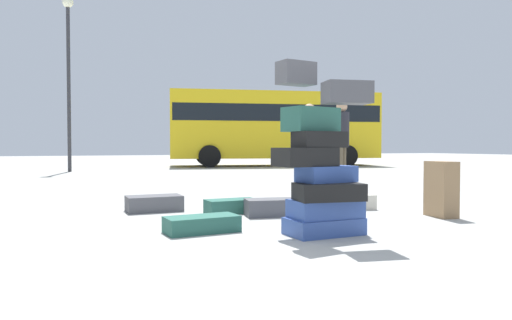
{
  "coord_description": "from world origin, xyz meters",
  "views": [
    {
      "loc": [
        -2.0,
        -4.14,
        0.86
      ],
      "look_at": [
        0.34,
        1.43,
        0.68
      ],
      "focal_mm": 32.4,
      "sensor_mm": 36.0,
      "label": 1
    }
  ],
  "objects_px": {
    "suitcase_charcoal_left_side": "(154,203)",
    "person_bearded_onlooker": "(309,140)",
    "suitcase_teal_white_trunk": "(202,224)",
    "suitcase_brown_behind_tower": "(441,189)",
    "suitcase_teal_right_side": "(231,206)",
    "person_tourist_with_camera": "(342,137)",
    "suitcase_charcoal_upright_blue": "(270,208)",
    "lamp_post": "(68,57)",
    "parked_bus": "(274,124)",
    "suitcase_tower": "(321,167)",
    "suitcase_cream_foreground_far": "(353,201)"
  },
  "relations": [
    {
      "from": "suitcase_brown_behind_tower",
      "to": "suitcase_cream_foreground_far",
      "type": "height_order",
      "value": "suitcase_brown_behind_tower"
    },
    {
      "from": "suitcase_charcoal_left_side",
      "to": "person_tourist_with_camera",
      "type": "relative_size",
      "value": 0.4
    },
    {
      "from": "person_bearded_onlooker",
      "to": "lamp_post",
      "type": "height_order",
      "value": "lamp_post"
    },
    {
      "from": "lamp_post",
      "to": "person_tourist_with_camera",
      "type": "bearing_deg",
      "value": -60.55
    },
    {
      "from": "suitcase_cream_foreground_far",
      "to": "lamp_post",
      "type": "relative_size",
      "value": 0.09
    },
    {
      "from": "suitcase_teal_white_trunk",
      "to": "suitcase_charcoal_upright_blue",
      "type": "xyz_separation_m",
      "value": [
        1.07,
        0.71,
        0.02
      ]
    },
    {
      "from": "suitcase_charcoal_upright_blue",
      "to": "lamp_post",
      "type": "relative_size",
      "value": 0.1
    },
    {
      "from": "suitcase_charcoal_left_side",
      "to": "suitcase_teal_white_trunk",
      "type": "bearing_deg",
      "value": -85.34
    },
    {
      "from": "suitcase_tower",
      "to": "suitcase_charcoal_upright_blue",
      "type": "relative_size",
      "value": 2.78
    },
    {
      "from": "suitcase_teal_right_side",
      "to": "person_tourist_with_camera",
      "type": "bearing_deg",
      "value": 33.87
    },
    {
      "from": "person_tourist_with_camera",
      "to": "suitcase_cream_foreground_far",
      "type": "bearing_deg",
      "value": 21.18
    },
    {
      "from": "suitcase_brown_behind_tower",
      "to": "suitcase_charcoal_left_side",
      "type": "relative_size",
      "value": 0.95
    },
    {
      "from": "suitcase_teal_right_side",
      "to": "lamp_post",
      "type": "distance_m",
      "value": 11.88
    },
    {
      "from": "suitcase_teal_right_side",
      "to": "suitcase_cream_foreground_far",
      "type": "distance_m",
      "value": 1.72
    },
    {
      "from": "suitcase_brown_behind_tower",
      "to": "suitcase_tower",
      "type": "bearing_deg",
      "value": -161.07
    },
    {
      "from": "suitcase_charcoal_left_side",
      "to": "person_bearded_onlooker",
      "type": "height_order",
      "value": "person_bearded_onlooker"
    },
    {
      "from": "suitcase_teal_white_trunk",
      "to": "suitcase_brown_behind_tower",
      "type": "distance_m",
      "value": 2.99
    },
    {
      "from": "suitcase_charcoal_upright_blue",
      "to": "person_tourist_with_camera",
      "type": "xyz_separation_m",
      "value": [
        2.84,
        2.75,
        0.95
      ]
    },
    {
      "from": "person_bearded_onlooker",
      "to": "suitcase_tower",
      "type": "bearing_deg",
      "value": -12.04
    },
    {
      "from": "suitcase_charcoal_left_side",
      "to": "person_bearded_onlooker",
      "type": "distance_m",
      "value": 3.41
    },
    {
      "from": "suitcase_teal_right_side",
      "to": "suitcase_charcoal_left_side",
      "type": "distance_m",
      "value": 1.05
    },
    {
      "from": "suitcase_teal_right_side",
      "to": "person_bearded_onlooker",
      "type": "height_order",
      "value": "person_bearded_onlooker"
    },
    {
      "from": "lamp_post",
      "to": "parked_bus",
      "type": "bearing_deg",
      "value": 11.31
    },
    {
      "from": "suitcase_brown_behind_tower",
      "to": "person_tourist_with_camera",
      "type": "xyz_separation_m",
      "value": [
        0.94,
        3.61,
        0.72
      ]
    },
    {
      "from": "suitcase_charcoal_upright_blue",
      "to": "lamp_post",
      "type": "distance_m",
      "value": 12.33
    },
    {
      "from": "suitcase_brown_behind_tower",
      "to": "suitcase_charcoal_left_side",
      "type": "height_order",
      "value": "suitcase_brown_behind_tower"
    },
    {
      "from": "suitcase_teal_right_side",
      "to": "person_tourist_with_camera",
      "type": "height_order",
      "value": "person_tourist_with_camera"
    },
    {
      "from": "suitcase_teal_right_side",
      "to": "suitcase_charcoal_upright_blue",
      "type": "distance_m",
      "value": 0.55
    },
    {
      "from": "person_tourist_with_camera",
      "to": "lamp_post",
      "type": "distance_m",
      "value": 10.49
    },
    {
      "from": "suitcase_charcoal_upright_blue",
      "to": "suitcase_cream_foreground_far",
      "type": "height_order",
      "value": "suitcase_charcoal_upright_blue"
    },
    {
      "from": "suitcase_charcoal_left_side",
      "to": "suitcase_brown_behind_tower",
      "type": "bearing_deg",
      "value": -31.25
    },
    {
      "from": "suitcase_brown_behind_tower",
      "to": "lamp_post",
      "type": "height_order",
      "value": "lamp_post"
    },
    {
      "from": "suitcase_charcoal_upright_blue",
      "to": "lamp_post",
      "type": "bearing_deg",
      "value": 110.8
    },
    {
      "from": "suitcase_brown_behind_tower",
      "to": "person_tourist_with_camera",
      "type": "bearing_deg",
      "value": 82.87
    },
    {
      "from": "suitcase_teal_right_side",
      "to": "parked_bus",
      "type": "height_order",
      "value": "parked_bus"
    },
    {
      "from": "suitcase_teal_right_side",
      "to": "person_tourist_with_camera",
      "type": "distance_m",
      "value": 4.07
    },
    {
      "from": "suitcase_teal_white_trunk",
      "to": "lamp_post",
      "type": "xyz_separation_m",
      "value": [
        -1.06,
        12.27,
        3.75
      ]
    },
    {
      "from": "suitcase_tower",
      "to": "suitcase_charcoal_left_side",
      "type": "distance_m",
      "value": 2.6
    },
    {
      "from": "suitcase_cream_foreground_far",
      "to": "parked_bus",
      "type": "bearing_deg",
      "value": 81.85
    },
    {
      "from": "suitcase_tower",
      "to": "lamp_post",
      "type": "height_order",
      "value": "lamp_post"
    },
    {
      "from": "suitcase_teal_white_trunk",
      "to": "suitcase_cream_foreground_far",
      "type": "relative_size",
      "value": 1.42
    },
    {
      "from": "suitcase_charcoal_left_side",
      "to": "person_tourist_with_camera",
      "type": "xyz_separation_m",
      "value": [
        4.07,
        1.77,
        0.95
      ]
    },
    {
      "from": "suitcase_teal_white_trunk",
      "to": "suitcase_brown_behind_tower",
      "type": "relative_size",
      "value": 1.07
    },
    {
      "from": "suitcase_teal_white_trunk",
      "to": "person_tourist_with_camera",
      "type": "height_order",
      "value": "person_tourist_with_camera"
    },
    {
      "from": "suitcase_tower",
      "to": "suitcase_cream_foreground_far",
      "type": "height_order",
      "value": "suitcase_tower"
    },
    {
      "from": "suitcase_teal_right_side",
      "to": "parked_bus",
      "type": "xyz_separation_m",
      "value": [
        6.55,
        12.8,
        1.74
      ]
    },
    {
      "from": "suitcase_cream_foreground_far",
      "to": "person_tourist_with_camera",
      "type": "relative_size",
      "value": 0.29
    },
    {
      "from": "parked_bus",
      "to": "lamp_post",
      "type": "height_order",
      "value": "lamp_post"
    },
    {
      "from": "suitcase_charcoal_upright_blue",
      "to": "person_bearded_onlooker",
      "type": "distance_m",
      "value": 3.02
    },
    {
      "from": "suitcase_brown_behind_tower",
      "to": "person_bearded_onlooker",
      "type": "xyz_separation_m",
      "value": [
        -0.09,
        3.11,
        0.64
      ]
    }
  ]
}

